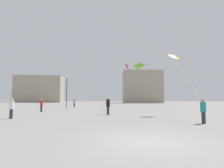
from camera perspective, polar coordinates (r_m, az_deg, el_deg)
ground_plane at (r=6.86m, az=10.73°, el=-17.77°), size 300.00×300.00×0.00m
person_in_grey at (r=36.59m, az=-12.18°, el=-5.86°), size 0.39×0.39×1.77m
person_in_black at (r=17.94m, az=-1.29°, el=-6.85°), size 0.39×0.39×1.77m
person_in_red at (r=23.86m, az=-21.97°, el=-6.22°), size 0.36×0.36×1.64m
person_in_white at (r=16.21m, az=-29.90°, el=-6.57°), size 0.36×0.36×1.66m
person_in_teal at (r=12.72m, az=27.55°, el=-7.40°), size 0.35×0.35×1.60m
person_in_orange at (r=26.59m, az=-1.45°, el=-6.27°), size 0.39×0.39×1.79m
kite_amber_diamond at (r=19.61m, az=19.47°, el=8.60°), size 1.83×7.47×5.24m
kite_lime_delta at (r=34.42m, az=8.62°, el=5.83°), size 7.14×7.33×7.34m
kite_crimson_diamond at (r=38.98m, az=4.87°, el=5.87°), size 11.61×2.51×8.32m
building_left_hall at (r=106.47m, az=-22.43°, el=-1.61°), size 25.11×12.05×14.64m
building_centre_hall at (r=83.96m, az=9.79°, el=-0.94°), size 17.96×9.48×15.07m
lamppost_east at (r=31.43m, az=-14.51°, el=-0.91°), size 0.36×0.36×5.67m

